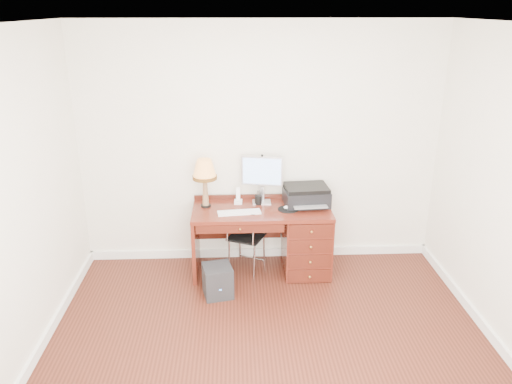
{
  "coord_description": "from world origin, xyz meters",
  "views": [
    {
      "loc": [
        -0.28,
        -3.59,
        2.82
      ],
      "look_at": [
        -0.07,
        1.2,
        1.02
      ],
      "focal_mm": 35.0,
      "sensor_mm": 36.0,
      "label": 1
    }
  ],
  "objects_px": {
    "chair": "(247,234)",
    "monitor": "(262,174)",
    "desk": "(290,236)",
    "equipment_box": "(218,281)",
    "phone": "(238,199)",
    "leg_lamp": "(205,172)",
    "printer": "(306,195)"
  },
  "relations": [
    {
      "from": "monitor",
      "to": "desk",
      "type": "bearing_deg",
      "value": -21.8
    },
    {
      "from": "leg_lamp",
      "to": "phone",
      "type": "relative_size",
      "value": 2.9
    },
    {
      "from": "equipment_box",
      "to": "monitor",
      "type": "bearing_deg",
      "value": 43.33
    },
    {
      "from": "desk",
      "to": "printer",
      "type": "bearing_deg",
      "value": 33.0
    },
    {
      "from": "desk",
      "to": "chair",
      "type": "xyz_separation_m",
      "value": [
        -0.49,
        -0.01,
        0.04
      ]
    },
    {
      "from": "printer",
      "to": "equipment_box",
      "type": "bearing_deg",
      "value": -152.18
    },
    {
      "from": "phone",
      "to": "equipment_box",
      "type": "height_order",
      "value": "phone"
    },
    {
      "from": "chair",
      "to": "leg_lamp",
      "type": "bearing_deg",
      "value": -168.62
    },
    {
      "from": "monitor",
      "to": "equipment_box",
      "type": "height_order",
      "value": "monitor"
    },
    {
      "from": "leg_lamp",
      "to": "chair",
      "type": "xyz_separation_m",
      "value": [
        0.44,
        -0.1,
        -0.69
      ]
    },
    {
      "from": "printer",
      "to": "chair",
      "type": "height_order",
      "value": "printer"
    },
    {
      "from": "phone",
      "to": "monitor",
      "type": "bearing_deg",
      "value": 13.08
    },
    {
      "from": "desk",
      "to": "leg_lamp",
      "type": "distance_m",
      "value": 1.19
    },
    {
      "from": "leg_lamp",
      "to": "equipment_box",
      "type": "bearing_deg",
      "value": -77.63
    },
    {
      "from": "monitor",
      "to": "printer",
      "type": "height_order",
      "value": "monitor"
    },
    {
      "from": "desk",
      "to": "equipment_box",
      "type": "bearing_deg",
      "value": -147.68
    },
    {
      "from": "desk",
      "to": "monitor",
      "type": "bearing_deg",
      "value": 146.64
    },
    {
      "from": "monitor",
      "to": "leg_lamp",
      "type": "distance_m",
      "value": 0.63
    },
    {
      "from": "desk",
      "to": "printer",
      "type": "xyz_separation_m",
      "value": [
        0.18,
        0.12,
        0.44
      ]
    },
    {
      "from": "desk",
      "to": "equipment_box",
      "type": "height_order",
      "value": "desk"
    },
    {
      "from": "printer",
      "to": "phone",
      "type": "bearing_deg",
      "value": 171.78
    },
    {
      "from": "leg_lamp",
      "to": "chair",
      "type": "relative_size",
      "value": 0.71
    },
    {
      "from": "chair",
      "to": "phone",
      "type": "bearing_deg",
      "value": 141.28
    },
    {
      "from": "leg_lamp",
      "to": "chair",
      "type": "bearing_deg",
      "value": -12.7
    },
    {
      "from": "monitor",
      "to": "phone",
      "type": "bearing_deg",
      "value": -159.03
    },
    {
      "from": "leg_lamp",
      "to": "desk",
      "type": "bearing_deg",
      "value": -5.55
    },
    {
      "from": "monitor",
      "to": "phone",
      "type": "distance_m",
      "value": 0.38
    },
    {
      "from": "desk",
      "to": "phone",
      "type": "relative_size",
      "value": 8.11
    },
    {
      "from": "desk",
      "to": "equipment_box",
      "type": "xyz_separation_m",
      "value": [
        -0.8,
        -0.51,
        -0.25
      ]
    },
    {
      "from": "phone",
      "to": "leg_lamp",
      "type": "bearing_deg",
      "value": -164.87
    },
    {
      "from": "chair",
      "to": "monitor",
      "type": "bearing_deg",
      "value": 75.39
    },
    {
      "from": "chair",
      "to": "equipment_box",
      "type": "xyz_separation_m",
      "value": [
        -0.31,
        -0.5,
        -0.29
      ]
    }
  ]
}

